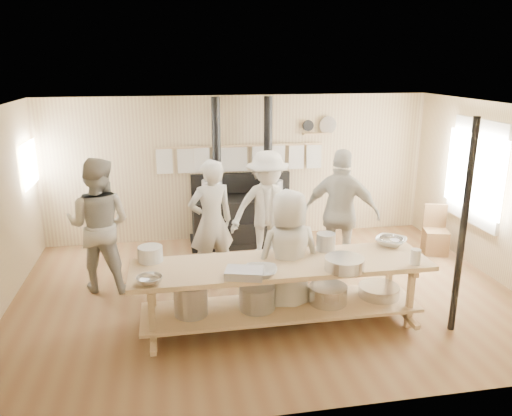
# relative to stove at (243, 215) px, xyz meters

# --- Properties ---
(ground) EXTENTS (7.00, 7.00, 0.00)m
(ground) POSITION_rel_stove_xyz_m (0.01, -2.12, -0.52)
(ground) COLOR brown
(ground) RESTS_ON ground
(room_shell) EXTENTS (7.00, 7.00, 7.00)m
(room_shell) POSITION_rel_stove_xyz_m (0.01, -2.12, 1.10)
(room_shell) COLOR tan
(room_shell) RESTS_ON ground
(window_right) EXTENTS (0.09, 1.50, 1.65)m
(window_right) POSITION_rel_stove_xyz_m (3.48, -1.52, 0.98)
(window_right) COLOR beige
(window_right) RESTS_ON ground
(left_opening) EXTENTS (0.00, 0.90, 0.90)m
(left_opening) POSITION_rel_stove_xyz_m (-3.44, -0.12, 1.08)
(left_opening) COLOR white
(left_opening) RESTS_ON ground
(stove) EXTENTS (1.90, 0.75, 2.60)m
(stove) POSITION_rel_stove_xyz_m (0.00, 0.00, 0.00)
(stove) COLOR black
(stove) RESTS_ON ground
(towel_rail) EXTENTS (3.00, 0.04, 0.47)m
(towel_rail) POSITION_rel_stove_xyz_m (0.01, 0.28, 1.03)
(towel_rail) COLOR tan
(towel_rail) RESTS_ON ground
(back_wall_shelf) EXTENTS (0.63, 0.14, 0.32)m
(back_wall_shelf) POSITION_rel_stove_xyz_m (1.47, 0.32, 1.48)
(back_wall_shelf) COLOR tan
(back_wall_shelf) RESTS_ON ground
(prep_table) EXTENTS (3.60, 0.90, 0.85)m
(prep_table) POSITION_rel_stove_xyz_m (-0.00, -3.02, -0.00)
(prep_table) COLOR tan
(prep_table) RESTS_ON ground
(support_post) EXTENTS (0.08, 0.08, 2.60)m
(support_post) POSITION_rel_stove_xyz_m (2.06, -3.47, 0.78)
(support_post) COLOR black
(support_post) RESTS_ON ground
(cook_far_left) EXTENTS (0.77, 0.61, 1.86)m
(cook_far_left) POSITION_rel_stove_xyz_m (-0.70, -1.56, 0.41)
(cook_far_left) COLOR #B7B2A2
(cook_far_left) RESTS_ON ground
(cook_left) EXTENTS (1.09, 0.94, 1.92)m
(cook_left) POSITION_rel_stove_xyz_m (-2.28, -1.49, 0.44)
(cook_left) COLOR #B7B2A2
(cook_left) RESTS_ON ground
(cook_center) EXTENTS (0.89, 0.64, 1.69)m
(cook_center) POSITION_rel_stove_xyz_m (0.14, -2.83, 0.33)
(cook_center) COLOR #B7B2A2
(cook_center) RESTS_ON ground
(cook_right) EXTENTS (1.23, 0.97, 1.95)m
(cook_right) POSITION_rel_stove_xyz_m (1.24, -1.63, 0.46)
(cook_right) COLOR #B7B2A2
(cook_right) RESTS_ON ground
(cook_by_window) EXTENTS (1.24, 0.77, 1.85)m
(cook_by_window) POSITION_rel_stove_xyz_m (0.23, -1.03, 0.41)
(cook_by_window) COLOR #B7B2A2
(cook_by_window) RESTS_ON ground
(chair) EXTENTS (0.48, 0.48, 0.82)m
(chair) POSITION_rel_stove_xyz_m (3.16, -1.08, -0.28)
(chair) COLOR brown
(chair) RESTS_ON ground
(bowl_white_a) EXTENTS (0.45, 0.45, 0.09)m
(bowl_white_a) POSITION_rel_stove_xyz_m (-0.32, -3.35, 0.38)
(bowl_white_a) COLOR silver
(bowl_white_a) RESTS_ON prep_table
(bowl_steel_a) EXTENTS (0.38, 0.38, 0.09)m
(bowl_steel_a) POSITION_rel_stove_xyz_m (-1.54, -3.35, 0.37)
(bowl_steel_a) COLOR silver
(bowl_steel_a) RESTS_ON prep_table
(bowl_white_b) EXTENTS (0.55, 0.55, 0.10)m
(bowl_white_b) POSITION_rel_stove_xyz_m (1.56, -2.69, 0.38)
(bowl_white_b) COLOR silver
(bowl_white_b) RESTS_ON prep_table
(bowl_steel_b) EXTENTS (0.34, 0.34, 0.10)m
(bowl_steel_b) POSITION_rel_stove_xyz_m (1.56, -2.69, 0.38)
(bowl_steel_b) COLOR silver
(bowl_steel_b) RESTS_ON prep_table
(roasting_pan) EXTENTS (0.48, 0.38, 0.09)m
(roasting_pan) POSITION_rel_stove_xyz_m (-0.50, -3.35, 0.38)
(roasting_pan) COLOR #B2B2B7
(roasting_pan) RESTS_ON prep_table
(mixing_bowl_large) EXTENTS (0.59, 0.59, 0.15)m
(mixing_bowl_large) POSITION_rel_stove_xyz_m (0.67, -3.35, 0.40)
(mixing_bowl_large) COLOR silver
(mixing_bowl_large) RESTS_ON prep_table
(bucket_galv) EXTENTS (0.32, 0.32, 0.22)m
(bucket_galv) POSITION_rel_stove_xyz_m (0.65, -2.71, 0.44)
(bucket_galv) COLOR gray
(bucket_galv) RESTS_ON prep_table
(deep_bowl_enamel) EXTENTS (0.34, 0.34, 0.19)m
(deep_bowl_enamel) POSITION_rel_stove_xyz_m (-1.54, -2.69, 0.42)
(deep_bowl_enamel) COLOR silver
(deep_bowl_enamel) RESTS_ON prep_table
(pitcher) EXTENTS (0.14, 0.14, 0.19)m
(pitcher) POSITION_rel_stove_xyz_m (1.56, -3.35, 0.42)
(pitcher) COLOR silver
(pitcher) RESTS_ON prep_table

